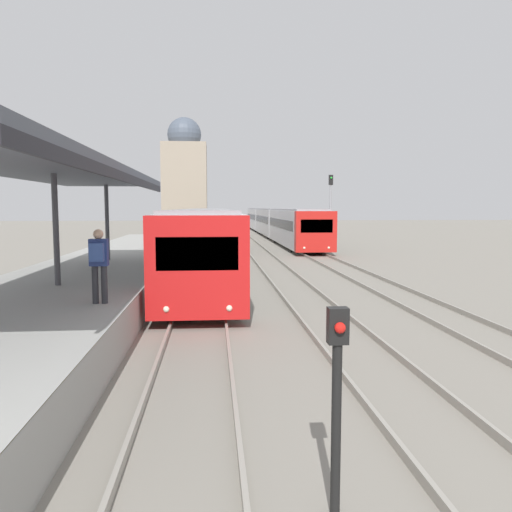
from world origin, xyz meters
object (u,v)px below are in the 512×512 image
(train_near, at_px, (206,232))
(train_far, at_px, (274,221))
(signal_mast_far, at_px, (331,204))
(person_on_platform, at_px, (99,260))
(signal_post_near, at_px, (337,390))

(train_near, xyz_separation_m, train_far, (6.93, 24.72, -0.01))
(train_far, relative_size, signal_mast_far, 8.30)
(person_on_platform, relative_size, train_far, 0.04)
(signal_post_near, bearing_deg, signal_mast_far, 76.80)
(signal_mast_far, bearing_deg, signal_post_near, -103.20)
(train_far, bearing_deg, person_on_platform, -102.09)
(train_far, height_order, signal_post_near, train_far)
(person_on_platform, distance_m, train_far, 43.29)
(train_near, bearing_deg, train_far, 74.33)
(person_on_platform, height_order, signal_post_near, person_on_platform)
(signal_mast_far, bearing_deg, train_far, 95.33)
(person_on_platform, xyz_separation_m, signal_post_near, (3.75, -6.54, -0.65))
(train_far, xyz_separation_m, signal_mast_far, (1.75, -18.74, 1.70))
(train_far, bearing_deg, train_near, -105.67)
(train_far, distance_m, signal_mast_far, 18.90)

